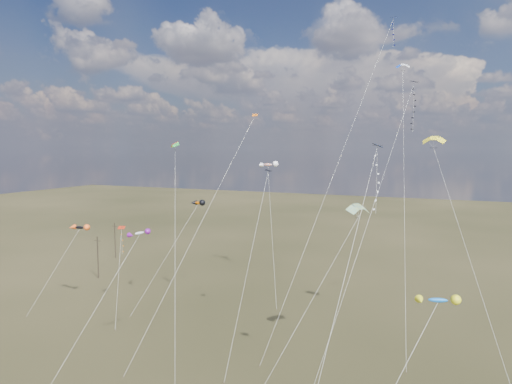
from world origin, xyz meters
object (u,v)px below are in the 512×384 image
at_px(utility_pole_near, 98,257).
at_px(utility_pole_far, 115,240).
at_px(parafoil_yellow, 434,139).
at_px(novelty_black_orange, 79,228).
at_px(diamond_black_high, 409,120).

bearing_deg(utility_pole_near, utility_pole_far, 119.74).
xyz_separation_m(utility_pole_near, parafoil_yellow, (58.91, -5.35, 21.67)).
height_order(utility_pole_far, novelty_black_orange, novelty_black_orange).
relative_size(utility_pole_near, novelty_black_orange, 0.62).
xyz_separation_m(utility_pole_near, utility_pole_far, (-8.00, 14.00, 0.00)).
relative_size(utility_pole_far, diamond_black_high, 0.24).
relative_size(diamond_black_high, parafoil_yellow, 1.25).
height_order(utility_pole_far, diamond_black_high, diamond_black_high).
relative_size(utility_pole_far, novelty_black_orange, 0.62).
bearing_deg(parafoil_yellow, utility_pole_near, 174.81).
bearing_deg(parafoil_yellow, diamond_black_high, -172.45).
xyz_separation_m(utility_pole_far, parafoil_yellow, (66.91, -19.35, 21.67)).
height_order(diamond_black_high, novelty_black_orange, diamond_black_high).
height_order(utility_pole_far, parafoil_yellow, parafoil_yellow).
bearing_deg(novelty_black_orange, utility_pole_far, 121.55).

